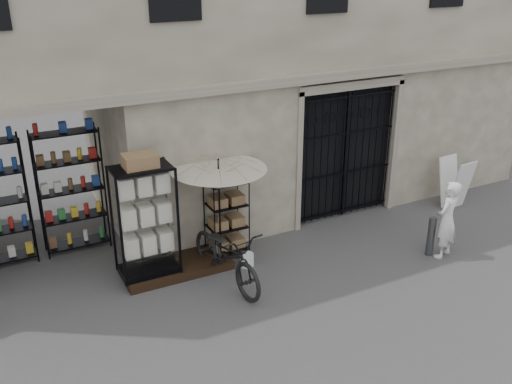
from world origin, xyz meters
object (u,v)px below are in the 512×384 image
display_cabinet (146,226)px  white_bucket (247,260)px  market_umbrella (219,173)px  easel_sign (455,183)px  bicycle (227,282)px  steel_bollard (431,236)px  wire_rack (227,217)px  shopkeeper (442,256)px

display_cabinet → white_bucket: display_cabinet is taller
market_umbrella → easel_sign: bearing=-1.5°
market_umbrella → easel_sign: market_umbrella is taller
bicycle → steel_bollard: 4.09m
wire_rack → white_bucket: bearing=-71.3°
shopkeeper → wire_rack: bearing=-49.5°
wire_rack → easel_sign: bearing=1.2°
market_umbrella → white_bucket: market_umbrella is taller
wire_rack → steel_bollard: wire_rack is taller
wire_rack → white_bucket: wire_rack is taller
white_bucket → bicycle: bicycle is taller
steel_bollard → easel_sign: easel_sign is taller
market_umbrella → steel_bollard: size_ratio=3.18×
display_cabinet → easel_sign: size_ratio=1.87×
white_bucket → bicycle: size_ratio=0.12×
display_cabinet → shopkeeper: size_ratio=1.40×
display_cabinet → shopkeeper: display_cabinet is taller
wire_rack → steel_bollard: (3.54, -1.82, -0.41)m
market_umbrella → white_bucket: bearing=-47.3°
bicycle → easel_sign: 6.12m
display_cabinet → wire_rack: 1.67m
display_cabinet → white_bucket: bearing=-27.8°
display_cabinet → shopkeeper: (5.38, -1.80, -1.06)m
wire_rack → bicycle: wire_rack is taller
wire_rack → white_bucket: 0.90m
wire_rack → easel_sign: wire_rack is taller
display_cabinet → bicycle: bearing=-47.4°
steel_bollard → easel_sign: (2.08, 1.49, 0.21)m
bicycle → shopkeeper: bicycle is taller
white_bucket → display_cabinet: bearing=167.4°
display_cabinet → white_bucket: size_ratio=8.34×
steel_bollard → easel_sign: bearing=35.5°
bicycle → easel_sign: (6.06, 0.60, 0.61)m
steel_bollard → bicycle: bearing=167.5°
bicycle → easel_sign: easel_sign is taller
market_umbrella → steel_bollard: 4.34m
white_bucket → bicycle: (-0.58, -0.36, -0.13)m
easel_sign → bicycle: bearing=-178.4°
white_bucket → shopkeeper: 3.86m
steel_bollard → wire_rack: bearing=152.7°
display_cabinet → steel_bollard: 5.48m
easel_sign → wire_rack: bearing=172.5°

